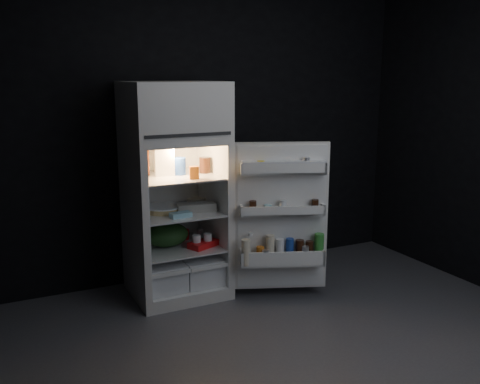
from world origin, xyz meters
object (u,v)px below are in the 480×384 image
egg_carton (196,207)px  yogurt_tray (203,244)px  fridge_door (282,220)px  milk_jug (164,161)px  refrigerator (174,183)px

egg_carton → yogurt_tray: 0.32m
egg_carton → fridge_door: bearing=-23.4°
milk_jug → egg_carton: bearing=-22.1°
egg_carton → yogurt_tray: bearing=-32.9°
fridge_door → milk_jug: (-0.80, 0.54, 0.46)m
fridge_door → yogurt_tray: fridge_door is taller
refrigerator → fridge_door: bearing=-35.3°
fridge_door → yogurt_tray: (-0.55, 0.35, -0.23)m
refrigerator → yogurt_tray: (0.19, -0.17, -0.50)m
refrigerator → yogurt_tray: size_ratio=7.16×
refrigerator → yogurt_tray: refrigerator is taller
refrigerator → fridge_door: size_ratio=1.46×
milk_jug → fridge_door: bearing=-21.0°
milk_jug → yogurt_tray: milk_jug is taller
fridge_door → milk_jug: size_ratio=5.08×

